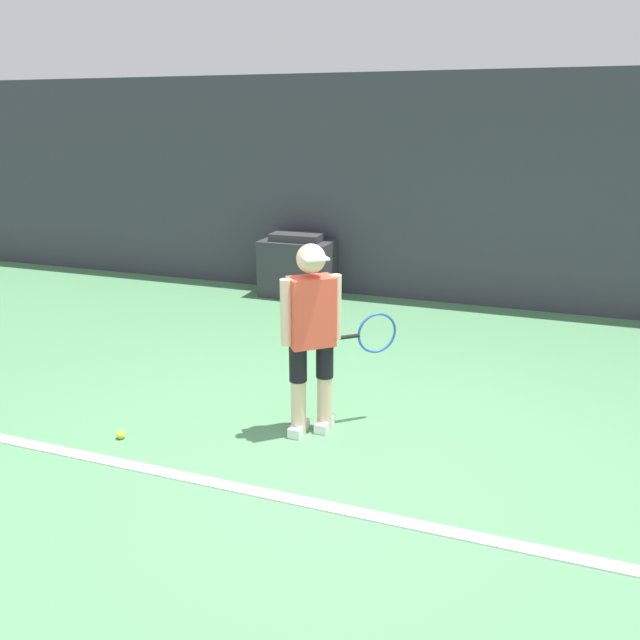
% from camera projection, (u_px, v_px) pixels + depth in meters
% --- Properties ---
extents(ground_plane, '(24.00, 24.00, 0.00)m').
position_uv_depth(ground_plane, '(317.00, 474.00, 4.40)').
color(ground_plane, '#518C5B').
extents(back_wall, '(24.00, 0.10, 2.95)m').
position_uv_depth(back_wall, '(437.00, 192.00, 8.11)').
color(back_wall, '#383842').
rests_on(back_wall, ground_plane).
extents(court_baseline, '(21.60, 0.10, 0.01)m').
position_uv_depth(court_baseline, '(299.00, 501.00, 4.08)').
color(court_baseline, white).
rests_on(court_baseline, ground_plane).
extents(tennis_player, '(0.76, 0.66, 1.52)m').
position_uv_depth(tennis_player, '(313.00, 332.00, 4.76)').
color(tennis_player, beige).
rests_on(tennis_player, ground_plane).
extents(tennis_ball, '(0.07, 0.07, 0.07)m').
position_uv_depth(tennis_ball, '(121.00, 435.00, 4.88)').
color(tennis_ball, '#D1E533').
rests_on(tennis_ball, ground_plane).
extents(covered_chair, '(0.99, 0.57, 0.88)m').
position_uv_depth(covered_chair, '(297.00, 266.00, 8.67)').
color(covered_chair, '#333338').
rests_on(covered_chair, ground_plane).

